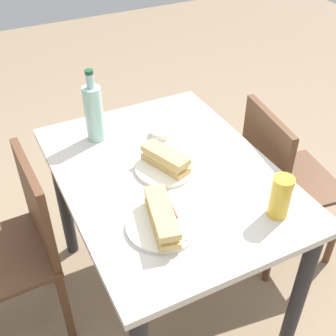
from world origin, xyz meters
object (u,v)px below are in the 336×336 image
plate_far (165,168)px  baguette_sandwich_far (165,159)px  plate_near (162,226)px  beer_glass (281,197)px  dining_table (168,196)px  chair_far (279,178)px  knife_far (173,158)px  baguette_sandwich_near (162,217)px  chair_near (19,245)px  knife_near (177,218)px  water_bottle (94,112)px  olive_bowl (162,132)px

plate_far → baguette_sandwich_far: bearing=7.1°
plate_near → beer_glass: size_ratio=1.53×
dining_table → chair_far: (-0.01, 0.60, -0.14)m
plate_near → knife_far: size_ratio=1.35×
baguette_sandwich_near → knife_far: size_ratio=1.42×
chair_far → baguette_sandwich_far: 0.67m
baguette_sandwich_far → plate_far: bearing=-172.9°
dining_table → chair_far: bearing=91.1°
chair_near → baguette_sandwich_far: chair_near is taller
knife_far → beer_glass: (0.43, 0.19, 0.06)m
knife_near → baguette_sandwich_far: baguette_sandwich_far is taller
chair_far → water_bottle: bearing=-113.6°
chair_far → chair_near: bearing=-96.3°
chair_near → plate_near: bearing=48.1°
plate_near → plate_far: same height
chair_near → baguette_sandwich_near: (0.40, 0.45, 0.31)m
chair_near → water_bottle: (-0.20, 0.43, 0.39)m
plate_far → water_bottle: 0.38m
knife_near → olive_bowl: olive_bowl is taller
baguette_sandwich_near → beer_glass: bearing=72.5°
knife_far → olive_bowl: size_ratio=1.82×
chair_far → chair_near: size_ratio=1.00×
chair_far → chair_near: same height
chair_near → plate_far: 0.66m
chair_far → plate_near: (0.27, -0.75, 0.27)m
chair_far → knife_far: 0.62m
plate_far → olive_bowl: size_ratio=2.45×
baguette_sandwich_far → chair_near: bearing=-101.6°
baguette_sandwich_near → knife_far: bearing=147.3°
baguette_sandwich_far → knife_far: bearing=121.5°
plate_far → chair_far: bearing=89.0°
chair_far → olive_bowl: chair_far is taller
plate_near → beer_glass: bearing=72.5°
chair_far → olive_bowl: 0.62m
chair_near → beer_glass: size_ratio=5.46×
chair_near → knife_near: bearing=51.3°
plate_far → baguette_sandwich_far: size_ratio=1.12×
chair_far → water_bottle: size_ratio=2.73×
water_bottle → baguette_sandwich_far: bearing=27.1°
baguette_sandwich_near → beer_glass: 0.40m
dining_table → water_bottle: water_bottle is taller
chair_near → plate_near: 0.66m
beer_glass → knife_far: bearing=-156.5°
dining_table → knife_far: bearing=137.9°
baguette_sandwich_near → olive_bowl: 0.55m
plate_near → knife_near: 0.06m
chair_far → beer_glass: beer_glass is taller
dining_table → plate_far: bearing=-174.0°
plate_near → baguette_sandwich_near: baguette_sandwich_near is taller
baguette_sandwich_far → beer_glass: size_ratio=1.36×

